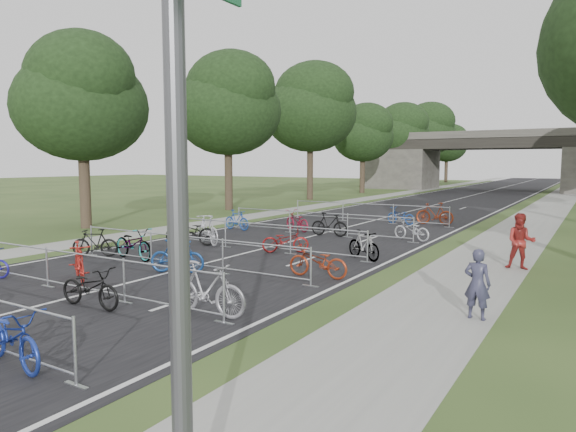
# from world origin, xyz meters

# --- Properties ---
(road) EXTENTS (11.00, 140.00, 0.01)m
(road) POSITION_xyz_m (0.00, 50.00, 0.01)
(road) COLOR black
(road) RESTS_ON ground
(sidewalk_right) EXTENTS (3.00, 140.00, 0.01)m
(sidewalk_right) POSITION_xyz_m (8.00, 50.00, 0.01)
(sidewalk_right) COLOR gray
(sidewalk_right) RESTS_ON ground
(sidewalk_left) EXTENTS (2.00, 140.00, 0.01)m
(sidewalk_left) POSITION_xyz_m (-7.50, 50.00, 0.01)
(sidewalk_left) COLOR gray
(sidewalk_left) RESTS_ON ground
(lane_markings) EXTENTS (0.12, 140.00, 0.00)m
(lane_markings) POSITION_xyz_m (0.00, 50.00, 0.00)
(lane_markings) COLOR silver
(lane_markings) RESTS_ON ground
(overpass_bridge) EXTENTS (31.00, 8.00, 7.05)m
(overpass_bridge) POSITION_xyz_m (0.00, 65.00, 3.53)
(overpass_bridge) COLOR #3F3C39
(overpass_bridge) RESTS_ON ground
(lamppost) EXTENTS (0.61, 0.65, 8.21)m
(lamppost) POSITION_xyz_m (8.33, 2.00, 4.28)
(lamppost) COLOR #4C4C51
(lamppost) RESTS_ON ground
(tree_left_0) EXTENTS (6.72, 6.72, 10.25)m
(tree_left_0) POSITION_xyz_m (-11.39, 15.93, 6.49)
(tree_left_0) COLOR #33261C
(tree_left_0) RESTS_ON ground
(tree_left_1) EXTENTS (7.56, 7.56, 11.53)m
(tree_left_1) POSITION_xyz_m (-11.39, 27.93, 7.30)
(tree_left_1) COLOR #33261C
(tree_left_1) RESTS_ON ground
(tree_left_2) EXTENTS (8.40, 8.40, 12.81)m
(tree_left_2) POSITION_xyz_m (-11.39, 39.93, 8.12)
(tree_left_2) COLOR #33261C
(tree_left_2) RESTS_ON ground
(tree_left_3) EXTENTS (6.72, 6.72, 10.25)m
(tree_left_3) POSITION_xyz_m (-11.39, 51.93, 6.49)
(tree_left_3) COLOR #33261C
(tree_left_3) RESTS_ON ground
(tree_left_4) EXTENTS (7.56, 7.56, 11.53)m
(tree_left_4) POSITION_xyz_m (-11.39, 63.93, 7.30)
(tree_left_4) COLOR #33261C
(tree_left_4) RESTS_ON ground
(tree_left_5) EXTENTS (8.40, 8.40, 12.81)m
(tree_left_5) POSITION_xyz_m (-11.39, 75.93, 8.12)
(tree_left_5) COLOR #33261C
(tree_left_5) RESTS_ON ground
(tree_left_6) EXTENTS (6.72, 6.72, 10.25)m
(tree_left_6) POSITION_xyz_m (-11.39, 87.93, 6.49)
(tree_left_6) COLOR #33261C
(tree_left_6) RESTS_ON ground
(barrier_row_2) EXTENTS (9.70, 0.08, 1.10)m
(barrier_row_2) POSITION_xyz_m (0.00, 7.20, 0.55)
(barrier_row_2) COLOR #A8ACB1
(barrier_row_2) RESTS_ON ground
(barrier_row_3) EXTENTS (9.70, 0.08, 1.10)m
(barrier_row_3) POSITION_xyz_m (0.00, 11.00, 0.55)
(barrier_row_3) COLOR #A8ACB1
(barrier_row_3) RESTS_ON ground
(barrier_row_4) EXTENTS (9.70, 0.08, 1.10)m
(barrier_row_4) POSITION_xyz_m (0.00, 15.00, 0.55)
(barrier_row_4) COLOR #A8ACB1
(barrier_row_4) RESTS_ON ground
(barrier_row_5) EXTENTS (9.70, 0.08, 1.10)m
(barrier_row_5) POSITION_xyz_m (0.00, 20.00, 0.55)
(barrier_row_5) COLOR #A8ACB1
(barrier_row_5) RESTS_ON ground
(barrier_row_6) EXTENTS (9.70, 0.08, 1.10)m
(barrier_row_6) POSITION_xyz_m (0.00, 26.00, 0.55)
(barrier_row_6) COLOR #A8ACB1
(barrier_row_6) RESTS_ON ground
(bike_7) EXTENTS (2.04, 0.96, 1.03)m
(bike_7) POSITION_xyz_m (3.06, 3.54, 0.52)
(bike_7) COLOR navy
(bike_7) RESTS_ON ground
(bike_9) EXTENTS (1.92, 1.43, 1.15)m
(bike_9) POSITION_xyz_m (-1.23, 7.99, 0.57)
(bike_9) COLOR maroon
(bike_9) RESTS_ON ground
(bike_10) EXTENTS (1.88, 0.73, 0.97)m
(bike_10) POSITION_xyz_m (1.20, 6.49, 0.49)
(bike_10) COLOR black
(bike_10) RESTS_ON ground
(bike_11) EXTENTS (2.07, 0.74, 1.22)m
(bike_11) POSITION_xyz_m (3.96, 7.39, 0.61)
(bike_11) COLOR gray
(bike_11) RESTS_ON ground
(bike_12) EXTENTS (1.68, 1.25, 1.00)m
(bike_12) POSITION_xyz_m (-4.23, 10.87, 0.50)
(bike_12) COLOR black
(bike_12) RESTS_ON ground
(bike_13) EXTENTS (2.23, 1.09, 1.12)m
(bike_13) POSITION_xyz_m (-2.59, 11.20, 0.56)
(bike_13) COLOR #A8ACB1
(bike_13) RESTS_ON ground
(bike_14) EXTENTS (1.78, 1.11, 1.04)m
(bike_14) POSITION_xyz_m (0.27, 10.35, 0.52)
(bike_14) COLOR navy
(bike_14) RESTS_ON ground
(bike_15) EXTENTS (1.89, 0.77, 0.98)m
(bike_15) POSITION_xyz_m (4.26, 12.03, 0.49)
(bike_15) COLOR maroon
(bike_15) RESTS_ON ground
(bike_16) EXTENTS (2.29, 1.47, 1.14)m
(bike_16) POSITION_xyz_m (-3.00, 14.56, 0.57)
(bike_16) COLOR black
(bike_16) RESTS_ON ground
(bike_17) EXTENTS (2.11, 1.46, 1.24)m
(bike_17) POSITION_xyz_m (-2.51, 15.06, 0.62)
(bike_17) COLOR silver
(bike_17) RESTS_ON ground
(bike_18) EXTENTS (1.81, 1.47, 0.92)m
(bike_18) POSITION_xyz_m (1.23, 15.13, 0.46)
(bike_18) COLOR maroon
(bike_18) RESTS_ON ground
(bike_19) EXTENTS (1.72, 1.25, 1.02)m
(bike_19) POSITION_xyz_m (4.30, 15.37, 0.51)
(bike_19) COLOR #A8ACB1
(bike_19) RESTS_ON ground
(bike_20) EXTENTS (1.73, 0.73, 1.01)m
(bike_20) POSITION_xyz_m (-4.30, 19.41, 0.50)
(bike_20) COLOR #1C439A
(bike_20) RESTS_ON ground
(bike_21) EXTENTS (2.04, 1.49, 1.02)m
(bike_21) POSITION_xyz_m (-1.50, 20.62, 0.51)
(bike_21) COLOR maroon
(bike_21) RESTS_ON ground
(bike_22) EXTENTS (1.82, 0.60, 1.08)m
(bike_22) POSITION_xyz_m (0.67, 19.88, 0.54)
(bike_22) COLOR black
(bike_22) RESTS_ON ground
(bike_23) EXTENTS (1.88, 1.10, 0.93)m
(bike_23) POSITION_xyz_m (4.30, 20.63, 0.47)
(bike_23) COLOR silver
(bike_23) RESTS_ON ground
(bike_26) EXTENTS (1.87, 1.10, 0.93)m
(bike_26) POSITION_xyz_m (1.95, 26.05, 0.46)
(bike_26) COLOR #1C479E
(bike_26) RESTS_ON ground
(bike_27) EXTENTS (2.05, 0.71, 1.21)m
(bike_27) POSITION_xyz_m (3.60, 26.79, 0.61)
(bike_27) COLOR #953215
(bike_27) RESTS_ON ground
(pedestrian_a) EXTENTS (0.59, 0.41, 1.55)m
(pedestrian_a) POSITION_xyz_m (9.10, 10.30, 0.78)
(pedestrian_a) COLOR #2E2E45
(pedestrian_a) RESTS_ON ground
(pedestrian_b) EXTENTS (0.95, 0.79, 1.79)m
(pedestrian_b) POSITION_xyz_m (9.20, 16.43, 0.90)
(pedestrian_b) COLOR maroon
(pedestrian_b) RESTS_ON ground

